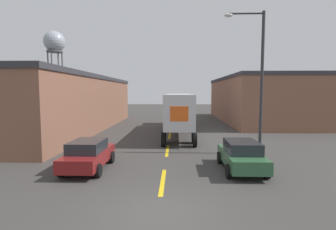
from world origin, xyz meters
TOP-DOWN VIEW (x-y plane):
  - ground_plane at (0.00, 0.00)m, footprint 160.00×160.00m
  - road_centerline at (0.00, 9.44)m, footprint 0.20×16.16m
  - warehouse_left at (-12.97, 19.46)m, footprint 11.95×27.03m
  - warehouse_right at (14.00, 28.85)m, footprint 14.01×22.63m
  - semi_truck at (0.84, 17.89)m, footprint 2.66×15.97m
  - parked_car_right_near at (4.00, 4.95)m, footprint 2.01×4.21m
  - parked_car_left_near at (-4.00, 4.87)m, footprint 2.01×4.21m
  - water_tower at (-25.97, 48.90)m, footprint 4.53×4.53m
  - street_lamp at (5.87, 8.75)m, footprint 2.60×0.32m

SIDE VIEW (x-z plane):
  - ground_plane at x=0.00m, z-range 0.00..0.00m
  - road_centerline at x=0.00m, z-range 0.00..0.01m
  - parked_car_right_near at x=4.00m, z-range 0.03..1.59m
  - parked_car_left_near at x=-4.00m, z-range 0.03..1.59m
  - semi_truck at x=0.84m, z-range 0.45..4.32m
  - warehouse_left at x=-12.97m, z-range 0.00..5.80m
  - warehouse_right at x=14.00m, z-range 0.00..6.15m
  - street_lamp at x=5.87m, z-range 0.67..9.85m
  - water_tower at x=-25.97m, z-range 5.96..23.25m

